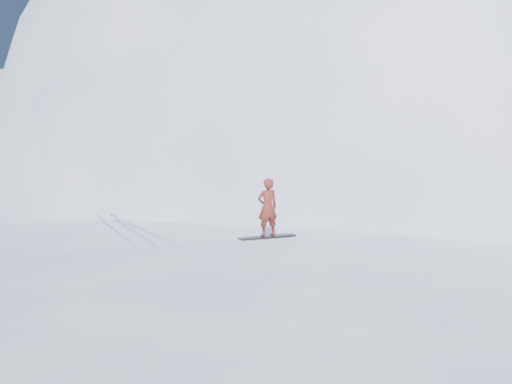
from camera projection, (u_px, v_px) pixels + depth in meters
The scene contains 8 objects.
ground at pixel (203, 379), 11.98m from camera, with size 400.00×400.00×0.00m, color white.
near_ridge at pixel (216, 327), 15.12m from camera, with size 36.00×28.00×4.80m, color white.
summit_peak at pixel (414, 200), 43.24m from camera, with size 60.00×56.00×56.00m, color white.
peak_shoulder at pixel (296, 219), 33.94m from camera, with size 28.00×24.00×18.00m, color white.
wind_bumps at pixel (162, 346), 13.82m from camera, with size 16.00×14.40×1.00m.
snowboard at pixel (267, 237), 15.07m from camera, with size 1.59×0.30×0.03m, color black.
snowboarder at pixel (267, 207), 14.98m from camera, with size 0.56×0.37×1.54m, color maroon.
board_tracks at pixel (128, 228), 16.45m from camera, with size 1.78×5.96×0.04m.
Camera 1 is at (-2.42, -11.29, 5.18)m, focal length 40.00 mm.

